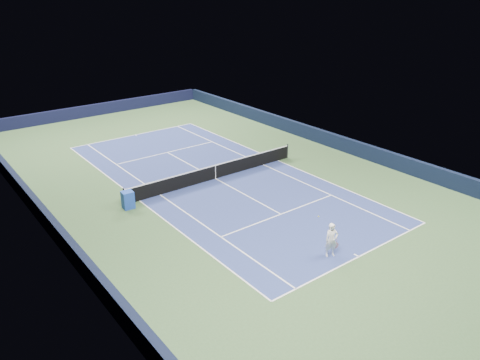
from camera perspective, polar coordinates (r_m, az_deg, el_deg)
ground at (r=30.79m, az=-3.00°, el=0.16°), size 40.00×40.00×0.00m
wall_far at (r=47.50m, az=-16.94°, el=8.23°), size 22.00×0.35×1.10m
wall_right at (r=37.39m, az=10.78°, el=4.91°), size 0.35×40.00×1.10m
wall_left at (r=26.59m, az=-22.62°, el=-4.35°), size 0.35×40.00×1.10m
court_surface at (r=30.79m, az=-3.00°, el=0.17°), size 10.97×23.77×0.01m
baseline_far at (r=40.57m, az=-12.67°, el=5.40°), size 10.97×0.08×0.00m
baseline_near at (r=23.08m, az=14.30°, el=-9.04°), size 10.97×0.08×0.00m
sideline_doubles_right at (r=33.96m, az=4.63°, el=2.39°), size 0.08×23.77×0.00m
sideline_doubles_left at (r=28.34m, az=-12.16°, el=-2.48°), size 0.08×23.77×0.00m
sideline_singles_right at (r=33.11m, az=2.86°, el=1.88°), size 0.08×23.77×0.00m
sideline_singles_left at (r=28.87m, az=-9.73°, el=-1.78°), size 0.08×23.77×0.00m
service_line_far at (r=35.90m, az=-8.85°, el=3.35°), size 8.23×0.08×0.00m
service_line_near at (r=26.25m, az=5.01°, el=-4.17°), size 8.23×0.08×0.00m
center_service_line at (r=30.79m, az=-3.00°, el=0.18°), size 0.08×12.80×0.00m
center_mark_far at (r=40.44m, az=-12.57°, el=5.35°), size 0.08×0.30×0.00m
center_mark_near at (r=23.16m, az=14.01°, el=-8.89°), size 0.08×0.30×0.00m
tennis_net at (r=30.60m, az=-3.02°, el=1.03°), size 12.90×0.10×1.07m
sponsor_cube at (r=27.39m, az=-13.50°, el=-2.37°), size 0.66×0.61×1.03m
tennis_player at (r=22.45m, az=11.10°, el=-7.20°), size 0.84×1.35×1.70m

